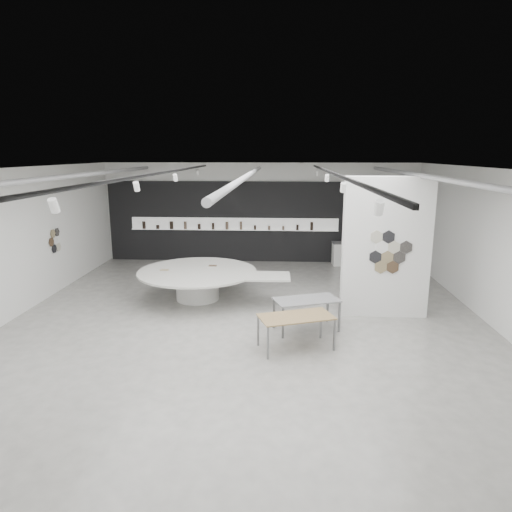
# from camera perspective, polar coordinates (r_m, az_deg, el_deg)

# --- Properties ---
(room) EXTENTS (12.02, 14.02, 3.82)m
(room) POSITION_cam_1_polar(r_m,az_deg,el_deg) (10.76, -1.77, 1.59)
(room) COLOR #9D9B94
(room) RESTS_ON ground
(back_wall_display) EXTENTS (11.80, 0.27, 3.10)m
(back_wall_display) POSITION_cam_1_polar(r_m,az_deg,el_deg) (17.67, 0.23, 4.26)
(back_wall_display) COLOR black
(back_wall_display) RESTS_ON ground
(partition_column) EXTENTS (2.20, 0.38, 3.60)m
(partition_column) POSITION_cam_1_polar(r_m,az_deg,el_deg) (12.05, 15.96, 0.98)
(partition_column) COLOR white
(partition_column) RESTS_ON ground
(display_island) EXTENTS (4.40, 3.47, 0.87)m
(display_island) POSITION_cam_1_polar(r_m,az_deg,el_deg) (13.26, -7.04, -3.06)
(display_island) COLOR white
(display_island) RESTS_ON ground
(sample_table_wood) EXTENTS (1.75, 1.27, 0.74)m
(sample_table_wood) POSITION_cam_1_polar(r_m,az_deg,el_deg) (9.92, 5.03, -7.79)
(sample_table_wood) COLOR olive
(sample_table_wood) RESTS_ON ground
(sample_table_stone) EXTENTS (1.66, 1.20, 0.77)m
(sample_table_stone) POSITION_cam_1_polar(r_m,az_deg,el_deg) (10.94, 6.34, -5.72)
(sample_table_stone) COLOR gray
(sample_table_stone) RESTS_ON ground
(kitchen_counter) EXTENTS (1.56, 0.69, 1.20)m
(kitchen_counter) POSITION_cam_1_polar(r_m,az_deg,el_deg) (17.63, 11.96, 0.30)
(kitchen_counter) COLOR white
(kitchen_counter) RESTS_ON ground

